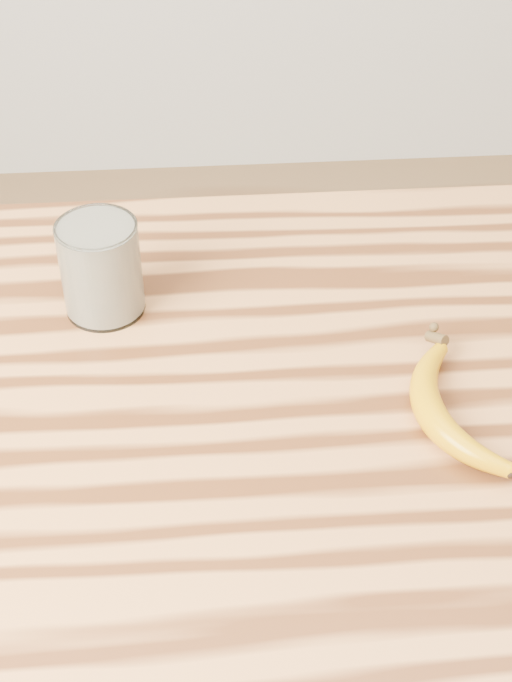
{
  "coord_description": "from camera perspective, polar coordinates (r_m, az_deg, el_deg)",
  "views": [
    {
      "loc": [
        -0.17,
        -0.69,
        1.59
      ],
      "look_at": [
        -0.11,
        0.07,
        0.93
      ],
      "focal_mm": 50.0,
      "sensor_mm": 36.0,
      "label": 1
    }
  ],
  "objects": [
    {
      "name": "smoothie_glass",
      "position": [
        1.07,
        -9.3,
        4.37
      ],
      "size": [
        0.09,
        0.09,
        0.11
      ],
      "color": "white",
      "rests_on": "table"
    },
    {
      "name": "banana",
      "position": [
        0.96,
        10.38,
        -4.27
      ],
      "size": [
        0.13,
        0.27,
        0.03
      ],
      "primitive_type": null,
      "rotation": [
        0.0,
        0.0,
        0.15
      ],
      "color": "#C58303",
      "rests_on": "table"
    },
    {
      "name": "table",
      "position": [
        1.08,
        6.41,
        -8.47
      ],
      "size": [
        1.2,
        0.8,
        0.9
      ],
      "color": "#B8743C",
      "rests_on": "ground"
    }
  ]
}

